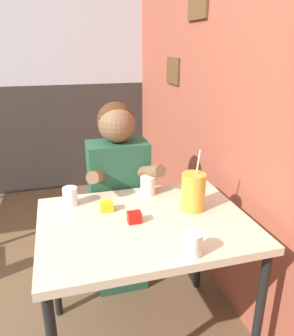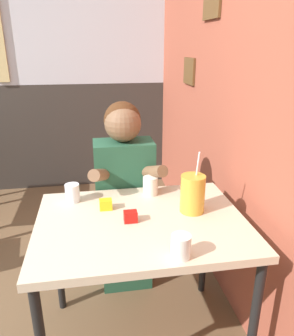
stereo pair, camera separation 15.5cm
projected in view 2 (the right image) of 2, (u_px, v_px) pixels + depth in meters
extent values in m
cube|color=#9E4C38|center=(207.00, 64.00, 2.22)|extent=(0.06, 4.45, 2.70)
cube|color=brown|center=(212.00, 3.00, 1.96)|extent=(0.02, 0.27, 0.18)
cube|color=brown|center=(189.00, 71.00, 2.48)|extent=(0.02, 0.25, 0.19)
cube|color=#332D28|center=(30.00, 138.00, 3.44)|extent=(5.84, 0.06, 1.10)
cube|color=beige|center=(141.00, 223.00, 1.49)|extent=(0.94, 0.71, 0.04)
cylinder|color=black|center=(253.00, 327.00, 1.39)|extent=(0.04, 0.04, 0.69)
cylinder|color=black|center=(58.00, 258.00, 1.84)|extent=(0.04, 0.04, 0.69)
cylinder|color=black|center=(205.00, 244.00, 1.98)|extent=(0.04, 0.04, 0.69)
cube|color=#235138|center=(126.00, 251.00, 2.09)|extent=(0.31, 0.20, 0.47)
cube|color=#235138|center=(124.00, 182.00, 1.92)|extent=(0.34, 0.20, 0.49)
sphere|color=#472814|center=(122.00, 120.00, 1.82)|extent=(0.21, 0.21, 0.21)
sphere|color=brown|center=(123.00, 124.00, 1.80)|extent=(0.20, 0.20, 0.20)
cylinder|color=brown|center=(101.00, 175.00, 1.73)|extent=(0.14, 0.27, 0.15)
cylinder|color=brown|center=(151.00, 172.00, 1.78)|extent=(0.14, 0.27, 0.15)
cylinder|color=gold|center=(193.00, 194.00, 1.53)|extent=(0.12, 0.12, 0.18)
cylinder|color=white|center=(198.00, 165.00, 1.48)|extent=(0.01, 0.04, 0.14)
cylinder|color=silver|center=(72.00, 193.00, 1.65)|extent=(0.07, 0.07, 0.09)
cylinder|color=silver|center=(181.00, 246.00, 1.21)|extent=(0.08, 0.08, 0.09)
cylinder|color=silver|center=(150.00, 186.00, 1.72)|extent=(0.08, 0.08, 0.10)
cube|color=#B7140F|center=(130.00, 217.00, 1.46)|extent=(0.06, 0.04, 0.05)
cube|color=yellow|center=(106.00, 204.00, 1.57)|extent=(0.06, 0.04, 0.05)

